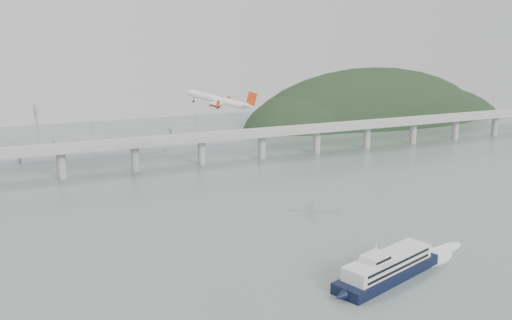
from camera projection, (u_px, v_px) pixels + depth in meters
name	position (u px, v px, depth m)	size (l,w,h in m)	color
ground	(310.00, 272.00, 223.97)	(900.00, 900.00, 0.00)	slate
bridge	(174.00, 144.00, 397.35)	(800.00, 22.00, 23.90)	#999996
headland	(381.00, 135.00, 636.87)	(365.00, 155.00, 156.00)	black
ferry	(388.00, 267.00, 217.23)	(87.89, 36.54, 17.08)	black
airliner	(220.00, 100.00, 291.82)	(36.36, 34.59, 12.29)	silver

